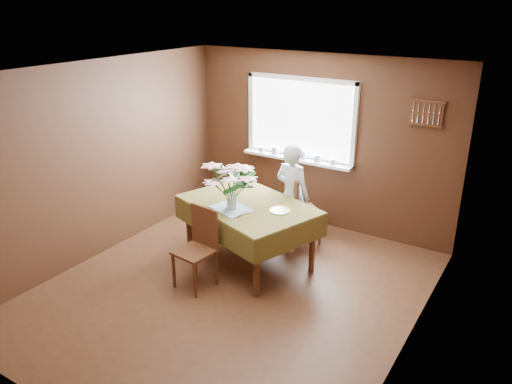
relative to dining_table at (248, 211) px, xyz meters
The scene contains 15 objects.
floor 1.02m from the dining_table, 72.96° to the right, with size 4.50×4.50×0.00m, color #482918.
ceiling 1.94m from the dining_table, 72.96° to the right, with size 4.50×4.50×0.00m, color white.
wall_back 1.66m from the dining_table, 82.09° to the left, with size 4.00×4.00×0.00m, color brown.
wall_front 3.01m from the dining_table, 85.83° to the right, with size 4.00×4.00×0.00m, color brown.
wall_left 1.99m from the dining_table, 158.54° to the right, with size 4.50×4.50×0.00m, color brown.
wall_right 2.39m from the dining_table, 17.57° to the right, with size 4.50×4.50×0.00m, color brown.
window_assembly 1.63m from the dining_table, 93.25° to the left, with size 1.72×0.20×1.22m.
spoon_rack 2.53m from the dining_table, 42.28° to the left, with size 0.44×0.05×0.33m.
dining_table is the anchor object (origin of this frame).
chair_far 0.88m from the dining_table, 70.32° to the left, with size 0.58×0.58×0.97m.
chair_near 0.80m from the dining_table, 103.84° to the right, with size 0.45×0.45×0.95m.
seated_woman 0.76m from the dining_table, 71.34° to the left, with size 0.52×0.34×1.44m, color white.
flower_bouquet 0.51m from the dining_table, 109.32° to the right, with size 0.62×0.62×0.53m.
side_plate 0.46m from the dining_table, ahead, with size 0.25×0.25×0.01m, color white.
table_knife 0.35m from the dining_table, 67.03° to the right, with size 0.02×0.24×0.00m, color silver.
Camera 1 is at (2.90, -4.08, 3.19)m, focal length 35.00 mm.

